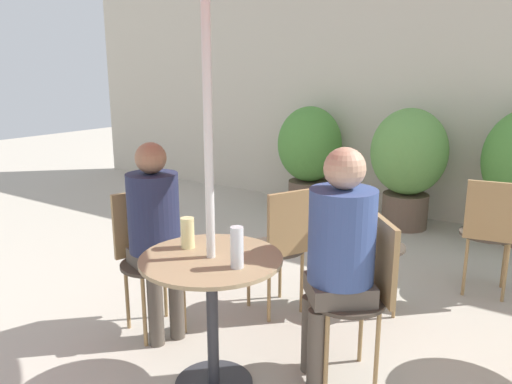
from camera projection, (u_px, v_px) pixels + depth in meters
The scene contains 13 objects.
storefront_wall at pixel (423, 81), 5.33m from camera, with size 10.00×0.06×3.00m.
cafe_table_near at pixel (212, 291), 2.51m from camera, with size 0.71×0.71×0.72m.
bistro_chair_0 at pixel (364, 284), 2.59m from camera, with size 0.47×0.46×0.88m.
bistro_chair_1 at pixel (147, 247), 3.14m from camera, with size 0.45×0.43×0.88m.
bistro_chair_2 at pixel (490, 227), 3.54m from camera, with size 0.41×0.43×0.88m.
bistro_chair_3 at pixel (283, 240), 3.27m from camera, with size 0.46×0.44×0.88m.
bistro_chair_5 at pixel (362, 234), 3.38m from camera, with size 0.46×0.44×0.88m.
seated_person_0 at pixel (339, 247), 2.53m from camera, with size 0.43×0.43×1.26m.
seated_person_1 at pixel (155, 223), 2.98m from camera, with size 0.36×0.35×1.21m.
beer_glass_0 at pixel (188, 233), 2.58m from camera, with size 0.07×0.07×0.16m.
beer_glass_1 at pixel (237, 247), 2.32m from camera, with size 0.06×0.06×0.20m.
potted_plant_0 at pixel (309, 151), 5.87m from camera, with size 0.75×0.75×1.21m.
potted_plant_1 at pixel (408, 160), 5.12m from camera, with size 0.77×0.77×1.25m.
Camera 1 is at (1.56, -1.61, 1.62)m, focal length 35.00 mm.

